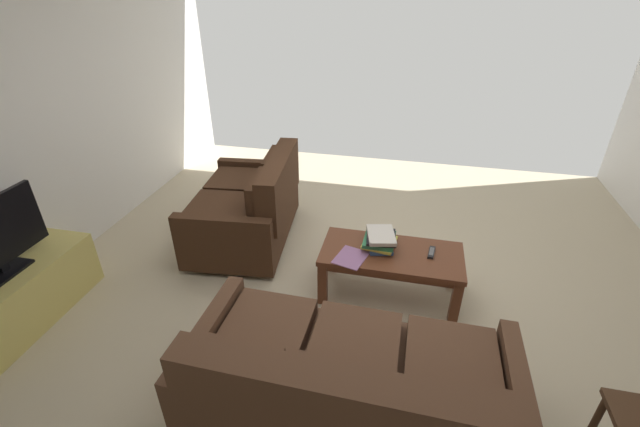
# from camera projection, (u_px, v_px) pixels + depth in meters

# --- Properties ---
(ground_plane) EXTENTS (5.54, 5.94, 0.01)m
(ground_plane) POSITION_uv_depth(u_px,v_px,m) (360.00, 293.00, 3.51)
(ground_plane) COLOR beige
(wall_right) EXTENTS (0.12, 5.94, 2.86)m
(wall_right) POSITION_uv_depth(u_px,v_px,m) (23.00, 103.00, 3.33)
(wall_right) COLOR white
(wall_right) RESTS_ON ground
(sofa_main) EXTENTS (1.81, 0.93, 0.81)m
(sofa_main) POSITION_uv_depth(u_px,v_px,m) (348.00, 389.00, 2.29)
(sofa_main) COLOR black
(sofa_main) RESTS_ON ground
(loveseat_near) EXTENTS (1.00, 1.39, 0.88)m
(loveseat_near) POSITION_uv_depth(u_px,v_px,m) (250.00, 207.00, 4.04)
(loveseat_near) COLOR black
(loveseat_near) RESTS_ON ground
(coffee_table) EXTENTS (1.10, 0.53, 0.42)m
(coffee_table) POSITION_uv_depth(u_px,v_px,m) (391.00, 259.00, 3.32)
(coffee_table) COLOR brown
(coffee_table) RESTS_ON ground
(tv_stand) EXTENTS (0.49, 1.19, 0.46)m
(tv_stand) POSITION_uv_depth(u_px,v_px,m) (17.00, 297.00, 3.12)
(tv_stand) COLOR #D8C666
(tv_stand) RESTS_ON ground
(book_stack) EXTENTS (0.28, 0.32, 0.13)m
(book_stack) POSITION_uv_depth(u_px,v_px,m) (380.00, 240.00, 3.31)
(book_stack) COLOR #385693
(book_stack) RESTS_ON coffee_table
(tv_remote) EXTENTS (0.06, 0.16, 0.02)m
(tv_remote) POSITION_uv_depth(u_px,v_px,m) (431.00, 252.00, 3.26)
(tv_remote) COLOR black
(tv_remote) RESTS_ON coffee_table
(loose_magazine) EXTENTS (0.28, 0.31, 0.01)m
(loose_magazine) POSITION_uv_depth(u_px,v_px,m) (351.00, 258.00, 3.21)
(loose_magazine) COLOR #996699
(loose_magazine) RESTS_ON coffee_table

